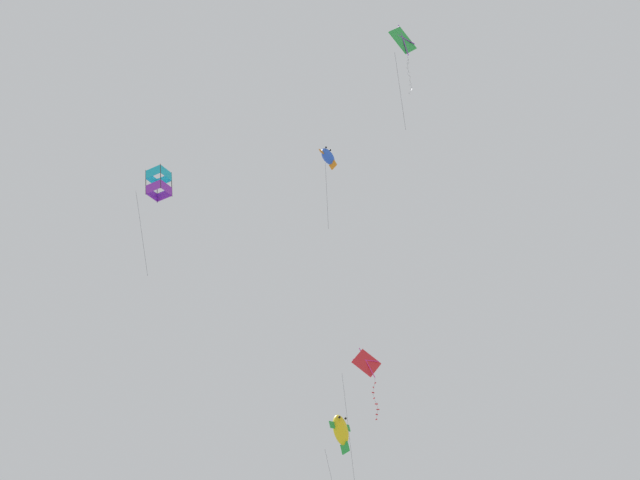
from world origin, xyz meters
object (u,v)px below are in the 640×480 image
(kite_box_near_left, at_px, (159,184))
(kite_fish_low_drifter, at_px, (328,157))
(kite_diamond_near_right, at_px, (403,41))
(kite_diamond_upper_right, at_px, (366,364))
(kite_fish_highest, at_px, (341,430))

(kite_box_near_left, relative_size, kite_fish_low_drifter, 1.07)
(kite_diamond_near_right, distance_m, kite_diamond_upper_right, 18.49)
(kite_box_near_left, xyz_separation_m, kite_diamond_upper_right, (-12.38, 5.85, -8.09))
(kite_box_near_left, bearing_deg, kite_fish_low_drifter, 129.27)
(kite_box_near_left, distance_m, kite_diamond_upper_right, 15.90)
(kite_fish_highest, bearing_deg, kite_box_near_left, 0.03)
(kite_diamond_near_right, relative_size, kite_diamond_upper_right, 0.67)
(kite_diamond_near_right, relative_size, kite_fish_low_drifter, 1.18)
(kite_box_near_left, height_order, kite_fish_low_drifter, kite_fish_low_drifter)
(kite_fish_highest, relative_size, kite_fish_low_drifter, 0.92)
(kite_diamond_upper_right, bearing_deg, kite_box_near_left, -13.35)
(kite_box_near_left, xyz_separation_m, kite_fish_low_drifter, (-6.86, 6.67, 3.14))
(kite_diamond_near_right, xyz_separation_m, kite_diamond_upper_right, (-9.00, -7.71, -14.19))
(kite_box_near_left, height_order, kite_diamond_near_right, kite_diamond_near_right)
(kite_diamond_near_right, xyz_separation_m, kite_fish_low_drifter, (-3.48, -6.89, -2.96))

